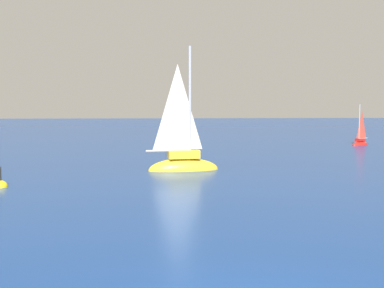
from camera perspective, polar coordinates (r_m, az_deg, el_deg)
sailboat_near at (r=26.25m, az=-0.99°, el=-2.09°), size 3.76×1.78×6.85m
sailboat_far at (r=41.69m, az=17.98°, el=0.13°), size 1.83×1.54×3.43m
marker_buoy at (r=22.85m, az=-20.25°, el=-4.45°), size 0.56×0.56×1.13m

